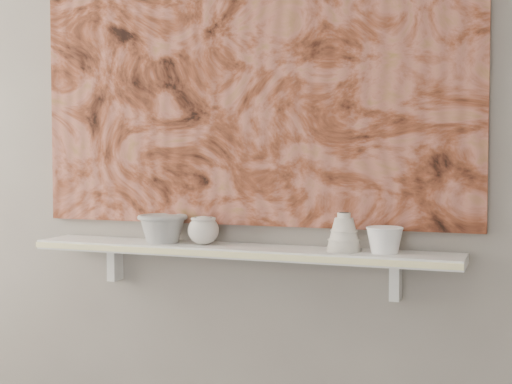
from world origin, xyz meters
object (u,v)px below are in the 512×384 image
at_px(painting, 247,56).
at_px(bell_vessel, 344,232).
at_px(bowl_white, 385,240).
at_px(bowl_grey, 163,228).
at_px(shelf, 238,251).
at_px(cup_cream, 203,230).

distance_m(painting, bell_vessel, 0.66).
bearing_deg(bowl_white, bowl_grey, 180.00).
xyz_separation_m(shelf, bowl_white, (0.47, 0.00, 0.05)).
relative_size(painting, cup_cream, 14.87).
bearing_deg(shelf, cup_cream, 180.00).
height_order(bowl_grey, bell_vessel, bell_vessel).
height_order(shelf, bell_vessel, bell_vessel).
bearing_deg(shelf, painting, 90.00).
distance_m(shelf, painting, 0.63).
relative_size(painting, bell_vessel, 12.85).
relative_size(shelf, cup_cream, 13.88).
height_order(bell_vessel, bowl_white, bell_vessel).
distance_m(bowl_grey, cup_cream, 0.15).
bearing_deg(painting, bell_vessel, -13.15).
bearing_deg(bowl_white, painting, 170.22).
xyz_separation_m(bowl_grey, bowl_white, (0.73, 0.00, -0.01)).
relative_size(shelf, painting, 0.93).
bearing_deg(bowl_grey, bell_vessel, 0.00).
bearing_deg(bell_vessel, bowl_grey, 180.00).
height_order(bowl_grey, cup_cream, bowl_grey).
distance_m(cup_cream, bell_vessel, 0.46).
xyz_separation_m(bell_vessel, bowl_white, (0.12, 0.00, -0.02)).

